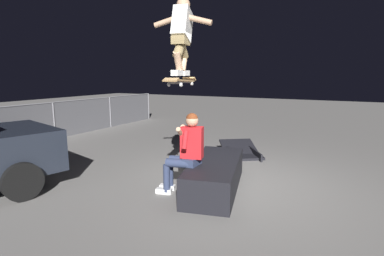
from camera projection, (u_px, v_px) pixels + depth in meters
name	position (u px, v px, depth m)	size (l,w,h in m)	color
ground_plane	(230.00, 185.00, 5.31)	(40.00, 40.00, 0.00)	slate
ledge_box_main	(215.00, 175.00, 5.09)	(2.02, 0.75, 0.49)	black
person_sitting_on_ledge	(186.00, 149.00, 4.81)	(0.59, 0.79, 1.32)	#2D3856
skateboard	(181.00, 81.00, 4.46)	(1.04, 0.41, 0.13)	#AD8451
skater_airborne	(182.00, 33.00, 4.39)	(0.64, 0.88, 1.12)	white
kicker_ramp	(240.00, 152.00, 7.32)	(1.42, 1.33, 0.36)	black
fence_back	(15.00, 125.00, 7.96)	(12.05, 0.05, 1.12)	slate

